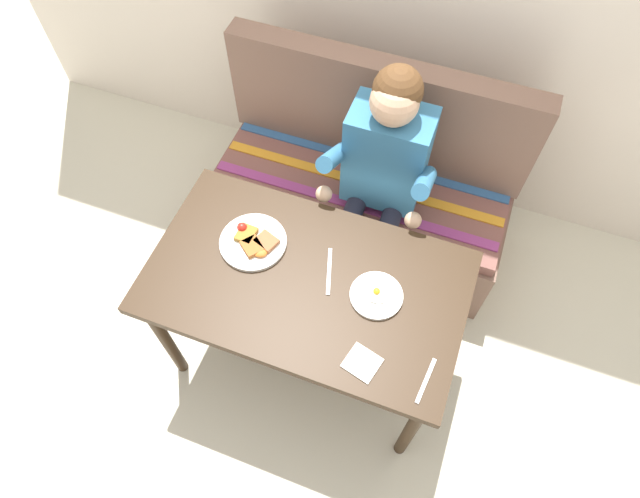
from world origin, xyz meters
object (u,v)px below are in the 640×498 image
Objects in this scene: napkin at (362,363)px; couch at (362,192)px; plate_breakfast at (253,242)px; plate_eggs at (376,295)px; person at (382,171)px; knife at (329,271)px; table at (307,290)px; fork at (426,381)px.

couch is at bearing 106.54° from napkin.
plate_breakfast is 1.33× the size of plate_eggs.
person is 6.18× the size of plate_eggs.
plate_eggs is 0.98× the size of knife.
plate_breakfast is at bearing 160.14° from knife.
table is at bearing -17.41° from plate_breakfast.
knife reaches higher than table.
napkin is 0.67× the size of fork.
knife is (0.07, -0.70, 0.40)m from couch.
fork is (0.52, -0.22, 0.08)m from table.
couch is 8.47× the size of fork.
couch is at bearing 70.05° from plate_breakfast.
fork is (0.22, 0.02, -0.00)m from napkin.
napkin reaches higher than knife.
table is 6.00× the size of knife.
couch is at bearing 109.83° from plate_eggs.
plate_breakfast is (-0.25, -0.69, 0.41)m from couch.
napkin is 0.38m from knife.
table is 0.28m from plate_breakfast.
couch is 1.12m from napkin.
napkin is at bearing -29.90° from plate_breakfast.
napkin is at bearing -77.53° from person.
couch is 1.18m from fork.
person is 0.63m from plate_breakfast.
person is 0.53m from knife.
couch is at bearing 124.33° from fork.
napkin is (0.30, -0.24, 0.09)m from table.
napkin is (0.03, -0.26, -0.01)m from plate_eggs.
couch is 0.89m from plate_eggs.
napkin reaches higher than fork.
knife is (0.07, 0.06, 0.08)m from table.
table is 0.39m from napkin.
plate_breakfast reaches higher than knife.
couch is 0.84m from plate_breakfast.
couch reaches higher than napkin.
knife is at bearing 154.32° from fork.
knife is at bearing -94.94° from person.
napkin reaches higher than table.
couch is 0.81m from knife.
napkin is (0.30, -1.00, 0.40)m from couch.
table is at bearing -100.98° from person.
fork is 0.53m from knife.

